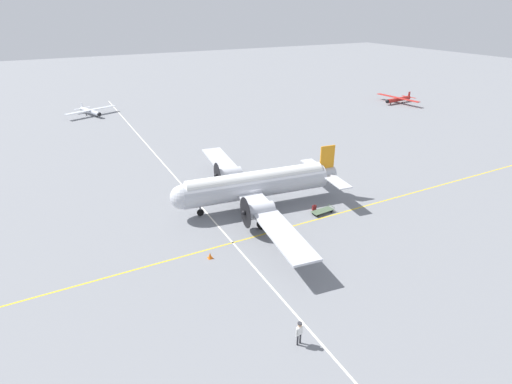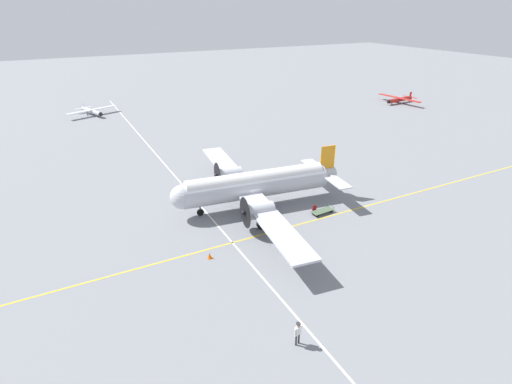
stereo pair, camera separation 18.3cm
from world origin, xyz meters
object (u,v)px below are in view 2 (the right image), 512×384
light_aircraft_taxiing (92,111)px  light_aircraft_distant (399,99)px  crew_foreground (298,331)px  baggage_cart (323,211)px  airliner_main (252,185)px  suitcase_near_door (314,208)px  traffic_cone (210,255)px

light_aircraft_taxiing → light_aircraft_distant: bearing=51.4°
crew_foreground → baggage_cart: bearing=36.2°
baggage_cart → light_aircraft_taxiing: 54.91m
baggage_cart → airliner_main: bearing=-43.4°
airliner_main → suitcase_near_door: (-5.28, 3.63, -2.21)m
suitcase_near_door → baggage_cart: suitcase_near_door is taller
light_aircraft_distant → traffic_cone: (57.32, 35.40, -0.59)m
light_aircraft_distant → traffic_cone: 67.37m
suitcase_near_door → traffic_cone: suitcase_near_door is taller
traffic_cone → airliner_main: bearing=-137.9°
suitcase_near_door → light_aircraft_distant: bearing=-144.1°
light_aircraft_distant → light_aircraft_taxiing: size_ratio=1.10×
crew_foreground → light_aircraft_taxiing: 66.15m
airliner_main → light_aircraft_taxiing: 49.12m
airliner_main → traffic_cone: size_ratio=51.31×
crew_foreground → light_aircraft_taxiing: (3.76, -66.05, -0.26)m
crew_foreground → baggage_cart: size_ratio=0.70×
traffic_cone → light_aircraft_taxiing: bearing=-87.5°
baggage_cart → light_aircraft_distant: 55.42m
airliner_main → crew_foreground: 18.97m
crew_foreground → light_aircraft_distant: size_ratio=0.16×
crew_foreground → suitcase_near_door: (-11.29, -14.30, -0.80)m
baggage_cart → traffic_cone: baggage_cart is taller
crew_foreground → suitcase_near_door: bearing=39.0°
suitcase_near_door → light_aircraft_distant: 55.12m
airliner_main → baggage_cart: size_ratio=11.25×
crew_foreground → light_aircraft_distant: 72.81m
airliner_main → light_aircraft_distant: bearing=-143.2°
suitcase_near_door → light_aircraft_distant: size_ratio=0.05×
suitcase_near_door → traffic_cone: 13.05m
baggage_cart → light_aircraft_distant: size_ratio=0.23×
baggage_cart → light_aircraft_distant: bearing=-147.2°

